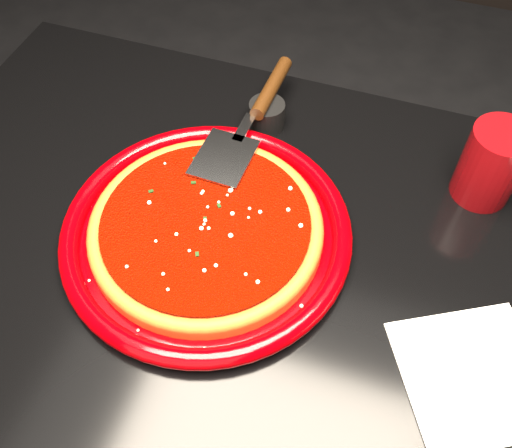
% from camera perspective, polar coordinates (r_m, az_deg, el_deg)
% --- Properties ---
extents(floor, '(4.00, 4.00, 0.01)m').
position_cam_1_polar(floor, '(1.44, 1.52, -21.47)').
color(floor, black).
rests_on(floor, ground).
extents(table, '(1.20, 0.80, 0.75)m').
position_cam_1_polar(table, '(1.08, 1.97, -16.27)').
color(table, black).
rests_on(table, floor).
extents(plate, '(0.47, 0.47, 0.03)m').
position_cam_1_polar(plate, '(0.77, -4.96, -0.78)').
color(plate, '#800003').
rests_on(plate, table).
extents(pizza_crust, '(0.37, 0.37, 0.02)m').
position_cam_1_polar(pizza_crust, '(0.76, -4.99, -0.58)').
color(pizza_crust, '#954116').
rests_on(pizza_crust, plate).
extents(pizza_crust_rim, '(0.37, 0.37, 0.02)m').
position_cam_1_polar(pizza_crust_rim, '(0.76, -5.03, -0.24)').
color(pizza_crust_rim, '#954116').
rests_on(pizza_crust_rim, plate).
extents(pizza_sauce, '(0.33, 0.33, 0.01)m').
position_cam_1_polar(pizza_sauce, '(0.75, -5.06, 0.02)').
color(pizza_sauce, '#720900').
rests_on(pizza_sauce, plate).
extents(parmesan_dusting, '(0.27, 0.27, 0.01)m').
position_cam_1_polar(parmesan_dusting, '(0.75, -5.10, 0.37)').
color(parmesan_dusting, beige).
rests_on(parmesan_dusting, plate).
extents(basil_flecks, '(0.25, 0.25, 0.00)m').
position_cam_1_polar(basil_flecks, '(0.75, -5.09, 0.32)').
color(basil_flecks, black).
rests_on(basil_flecks, plate).
extents(pizza_server, '(0.10, 0.33, 0.02)m').
position_cam_1_polar(pizza_server, '(0.86, -0.50, 10.53)').
color(pizza_server, '#B0B3B7').
rests_on(pizza_server, plate).
extents(cup, '(0.11, 0.11, 0.12)m').
position_cam_1_polar(cup, '(0.85, 22.47, 5.53)').
color(cup, maroon).
rests_on(cup, table).
extents(napkin_a, '(0.22, 0.22, 0.00)m').
position_cam_1_polar(napkin_a, '(0.73, 20.87, -14.00)').
color(napkin_a, white).
rests_on(napkin_a, table).
extents(ramekin, '(0.07, 0.07, 0.04)m').
position_cam_1_polar(ramekin, '(0.91, 1.09, 10.85)').
color(ramekin, black).
rests_on(ramekin, table).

